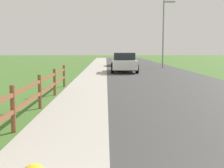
# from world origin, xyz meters

# --- Properties ---
(ground_plane) EXTENTS (120.00, 120.00, 0.00)m
(ground_plane) POSITION_xyz_m (0.00, 25.00, 0.00)
(ground_plane) COLOR #436C2B
(road_asphalt) EXTENTS (7.00, 66.00, 0.01)m
(road_asphalt) POSITION_xyz_m (3.50, 27.00, 0.00)
(road_asphalt) COLOR #3C3C3C
(road_asphalt) RESTS_ON ground
(curb_concrete) EXTENTS (6.00, 66.00, 0.01)m
(curb_concrete) POSITION_xyz_m (-3.00, 27.00, 0.00)
(curb_concrete) COLOR #AFAA9F
(curb_concrete) RESTS_ON ground
(grass_verge) EXTENTS (5.00, 66.00, 0.00)m
(grass_verge) POSITION_xyz_m (-4.50, 27.00, 0.01)
(grass_verge) COLOR #436C2B
(grass_verge) RESTS_ON ground
(rail_fence) EXTENTS (0.11, 13.38, 1.07)m
(rail_fence) POSITION_xyz_m (-2.12, 6.58, 0.63)
(rail_fence) COLOR brown
(rail_fence) RESTS_ON ground
(parked_suv_white) EXTENTS (2.17, 4.78, 1.55)m
(parked_suv_white) POSITION_xyz_m (1.41, 22.63, 0.80)
(parked_suv_white) COLOR white
(parked_suv_white) RESTS_ON ground
(parked_car_red) EXTENTS (2.20, 4.73, 1.43)m
(parked_car_red) POSITION_xyz_m (1.74, 32.07, 0.75)
(parked_car_red) COLOR maroon
(parked_car_red) RESTS_ON ground
(street_lamp) EXTENTS (1.17, 0.20, 6.56)m
(street_lamp) POSITION_xyz_m (5.68, 27.92, 3.89)
(street_lamp) COLOR gray
(street_lamp) RESTS_ON ground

